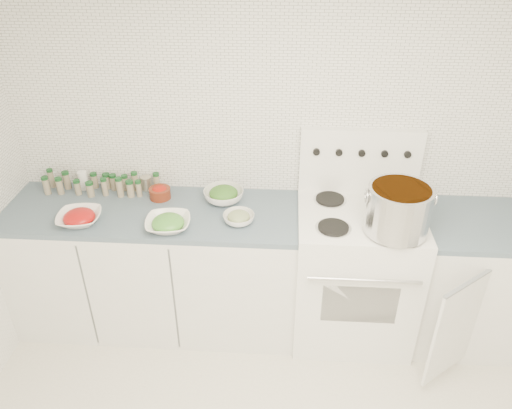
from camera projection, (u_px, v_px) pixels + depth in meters
name	position (u px, v px, depth m)	size (l,w,h in m)	color
room_walls	(280.00, 241.00, 1.72)	(3.54, 3.04, 2.52)	white
counter_left	(158.00, 267.00, 3.36)	(1.85, 0.62, 0.90)	white
stove	(354.00, 270.00, 3.26)	(0.76, 0.70, 1.36)	white
counter_right	(481.00, 281.00, 3.24)	(0.89, 0.88, 0.90)	white
stock_pot	(398.00, 208.00, 2.78)	(0.38, 0.36, 0.27)	silver
bowl_tomato	(79.00, 217.00, 2.98)	(0.29, 0.29, 0.09)	white
bowl_snowpea	(168.00, 223.00, 2.93)	(0.29, 0.29, 0.09)	white
bowl_broccoli	(224.00, 195.00, 3.19)	(0.28, 0.28, 0.10)	white
bowl_zucchini	(239.00, 218.00, 2.99)	(0.25, 0.25, 0.08)	white
bowl_pepper	(160.00, 192.00, 3.23)	(0.14, 0.14, 0.09)	maroon
salt_canister	(83.00, 180.00, 3.32)	(0.06, 0.06, 0.12)	white
tin_can	(146.00, 183.00, 3.32)	(0.07, 0.07, 0.09)	#B1AA96
spice_cluster	(100.00, 184.00, 3.29)	(0.76, 0.16, 0.14)	gray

